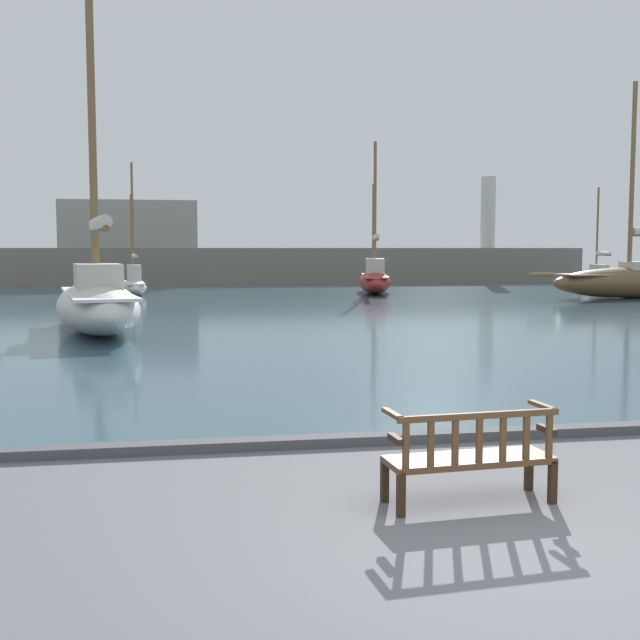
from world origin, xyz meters
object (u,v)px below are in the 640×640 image
object	(u,v)px
park_bench	(470,455)
sailboat_mid_starboard	(375,278)
sailboat_outer_port	(633,279)
sailboat_nearest_port	(97,301)
sailboat_far_port	(597,278)
sailboat_distant_harbor	(134,283)

from	to	relation	value
park_bench	sailboat_mid_starboard	size ratio (longest dim) A/B	0.21
park_bench	sailboat_outer_port	world-z (taller)	sailboat_outer_port
sailboat_nearest_port	sailboat_outer_port	size ratio (longest dim) A/B	0.96
sailboat_nearest_port	sailboat_mid_starboard	bearing A→B (deg)	55.52
sailboat_far_port	sailboat_nearest_port	xyz separation A→B (m)	(-26.79, -21.04, 0.26)
sailboat_nearest_port	sailboat_outer_port	xyz separation A→B (m)	(23.59, 11.88, 0.00)
park_bench	sailboat_far_port	bearing A→B (deg)	59.51
park_bench	sailboat_mid_starboard	world-z (taller)	sailboat_mid_starboard
sailboat_mid_starboard	sailboat_distant_harbor	bearing A→B (deg)	179.55
park_bench	sailboat_distant_harbor	distance (m)	34.63
sailboat_nearest_port	sailboat_distant_harbor	xyz separation A→B (m)	(0.02, 18.25, -0.28)
sailboat_mid_starboard	sailboat_far_port	bearing A→B (deg)	11.39
park_bench	sailboat_nearest_port	world-z (taller)	sailboat_nearest_port
sailboat_distant_harbor	sailboat_outer_port	distance (m)	24.41
sailboat_outer_port	sailboat_distant_harbor	bearing A→B (deg)	164.89
sailboat_nearest_port	sailboat_outer_port	world-z (taller)	sailboat_outer_port
park_bench	sailboat_nearest_port	bearing A→B (deg)	107.22
sailboat_far_port	sailboat_distant_harbor	world-z (taller)	sailboat_distant_harbor
sailboat_far_port	sailboat_outer_port	xyz separation A→B (m)	(-3.20, -9.15, 0.26)
sailboat_distant_harbor	sailboat_mid_starboard	bearing A→B (deg)	-0.45
sailboat_far_port	sailboat_outer_port	distance (m)	9.70
park_bench	sailboat_distant_harbor	world-z (taller)	sailboat_distant_harbor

